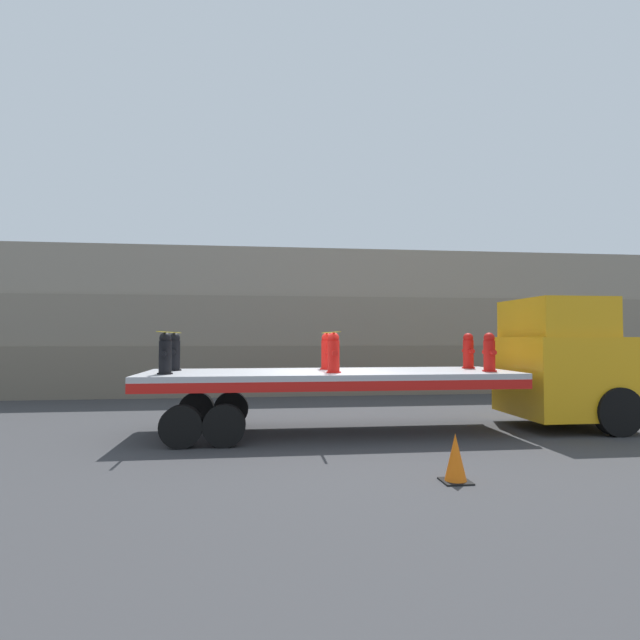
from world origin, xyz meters
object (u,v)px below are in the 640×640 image
at_px(fire_hydrant_red_near_1, 334,353).
at_px(traffic_cone, 455,458).
at_px(fire_hydrant_black_far_0, 174,352).
at_px(fire_hydrant_red_far_1, 327,352).
at_px(fire_hydrant_red_near_2, 489,353).
at_px(truck_cab, 568,363).
at_px(flatbed_trailer, 303,384).
at_px(fire_hydrant_black_near_0, 165,354).
at_px(fire_hydrant_red_far_2, 468,351).

xyz_separation_m(fire_hydrant_red_near_1, traffic_cone, (1.33, -3.46, -1.46)).
bearing_deg(fire_hydrant_black_far_0, fire_hydrant_red_far_1, 0.00).
bearing_deg(fire_hydrant_red_near_2, fire_hydrant_red_far_1, 162.17).
bearing_deg(fire_hydrant_black_far_0, traffic_cone, -43.37).
relative_size(truck_cab, fire_hydrant_red_near_2, 3.52).
relative_size(flatbed_trailer, fire_hydrant_black_near_0, 9.48).
height_order(truck_cab, fire_hydrant_red_far_1, truck_cab).
relative_size(fire_hydrant_red_near_1, fire_hydrant_red_far_1, 1.00).
distance_m(fire_hydrant_black_far_0, fire_hydrant_red_near_2, 7.16).
height_order(fire_hydrant_red_far_2, traffic_cone, fire_hydrant_red_far_2).
height_order(fire_hydrant_black_far_0, fire_hydrant_red_far_1, same).
distance_m(truck_cab, fire_hydrant_black_near_0, 9.35).
height_order(fire_hydrant_black_near_0, traffic_cone, fire_hydrant_black_near_0).
distance_m(flatbed_trailer, fire_hydrant_red_near_2, 4.24).
relative_size(fire_hydrant_black_near_0, fire_hydrant_red_far_1, 1.00).
height_order(flatbed_trailer, fire_hydrant_red_far_2, fire_hydrant_red_far_2).
height_order(fire_hydrant_black_far_0, traffic_cone, fire_hydrant_black_far_0).
bearing_deg(flatbed_trailer, truck_cab, 0.00).
bearing_deg(fire_hydrant_red_far_1, fire_hydrant_black_near_0, -162.17).
bearing_deg(fire_hydrant_black_far_0, truck_cab, -3.49).
distance_m(fire_hydrant_red_far_1, fire_hydrant_red_near_2, 3.71).
relative_size(fire_hydrant_black_near_0, fire_hydrant_red_far_2, 1.00).
xyz_separation_m(truck_cab, traffic_cone, (-4.47, -4.03, -1.18)).
distance_m(truck_cab, fire_hydrant_red_near_1, 5.83).
bearing_deg(fire_hydrant_red_near_2, fire_hydrant_black_far_0, 170.86).
height_order(truck_cab, fire_hydrant_black_near_0, truck_cab).
relative_size(flatbed_trailer, traffic_cone, 11.45).
xyz_separation_m(flatbed_trailer, fire_hydrant_red_near_2, (4.14, -0.57, 0.70)).
relative_size(flatbed_trailer, fire_hydrant_red_near_2, 9.48).
height_order(fire_hydrant_red_near_1, fire_hydrant_red_far_2, same).
bearing_deg(fire_hydrant_red_near_1, fire_hydrant_red_near_2, 0.00).
bearing_deg(fire_hydrant_red_far_1, fire_hydrant_black_far_0, 180.00).
xyz_separation_m(flatbed_trailer, fire_hydrant_red_far_2, (4.14, 0.57, 0.70)).
bearing_deg(traffic_cone, fire_hydrant_red_far_2, 64.31).
distance_m(truck_cab, fire_hydrant_red_far_2, 2.35).
height_order(fire_hydrant_black_near_0, fire_hydrant_red_near_2, same).
height_order(flatbed_trailer, fire_hydrant_red_far_1, fire_hydrant_red_far_1).
bearing_deg(fire_hydrant_black_far_0, fire_hydrant_red_near_1, -17.83).
bearing_deg(fire_hydrant_red_far_1, fire_hydrant_red_near_1, -90.00).
height_order(fire_hydrant_black_near_0, fire_hydrant_red_far_2, same).
bearing_deg(fire_hydrant_red_near_2, fire_hydrant_black_near_0, 180.00).
bearing_deg(fire_hydrant_red_near_1, fire_hydrant_black_near_0, 180.00).
relative_size(fire_hydrant_red_near_2, traffic_cone, 1.21).
height_order(flatbed_trailer, traffic_cone, flatbed_trailer).
bearing_deg(flatbed_trailer, traffic_cone, -64.36).
bearing_deg(fire_hydrant_red_far_2, fire_hydrant_red_near_1, -162.17).
bearing_deg(fire_hydrant_red_near_2, fire_hydrant_red_far_2, 90.00).
bearing_deg(fire_hydrant_black_near_0, truck_cab, 3.49).
relative_size(truck_cab, fire_hydrant_red_far_2, 3.52).
relative_size(fire_hydrant_black_far_0, traffic_cone, 1.21).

